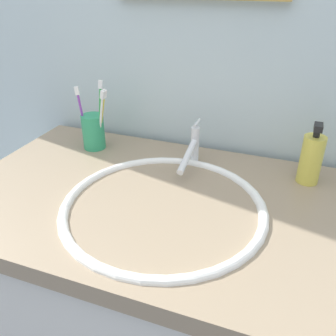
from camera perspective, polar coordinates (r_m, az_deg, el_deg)
tiled_wall_back at (r=1.09m, az=5.09°, el=18.06°), size 2.21×0.04×2.40m
vanity_counter at (r=1.20m, az=-1.52°, el=-22.96°), size 1.01×0.62×0.92m
sink_basin at (r=0.87m, az=-0.69°, el=-8.49°), size 0.49×0.49×0.12m
faucet at (r=1.00m, az=3.86°, el=3.16°), size 0.02×0.18×0.12m
toothbrush_cup at (r=1.13m, az=-11.79°, el=5.69°), size 0.07×0.07×0.11m
toothbrush_purple at (r=1.11m, az=-13.55°, el=8.41°), size 0.03×0.02×0.19m
toothbrush_yellow at (r=1.09m, az=-10.50°, el=8.23°), size 0.05×0.01×0.19m
toothbrush_green at (r=1.10m, az=-10.75°, el=8.95°), size 0.03×0.02×0.21m
toothbrush_white at (r=1.08m, az=-10.65°, el=8.06°), size 0.05×0.02×0.19m
soap_dispenser at (r=0.98m, az=21.85°, el=1.41°), size 0.06×0.06×0.17m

